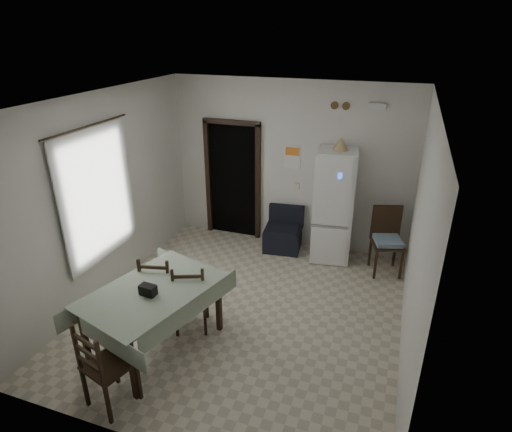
{
  "coord_description": "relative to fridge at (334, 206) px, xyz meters",
  "views": [
    {
      "loc": [
        1.78,
        -4.61,
        3.69
      ],
      "look_at": [
        0.0,
        0.5,
        1.25
      ],
      "focal_mm": 30.0,
      "sensor_mm": 36.0,
      "label": 1
    }
  ],
  "objects": [
    {
      "name": "calendar_image",
      "position": [
        -0.81,
        0.3,
        0.77
      ],
      "size": [
        0.24,
        0.01,
        0.14
      ],
      "primitive_type": "cube",
      "color": "orange",
      "rests_on": "ground"
    },
    {
      "name": "dining_chair_far_right",
      "position": [
        -1.39,
        -2.47,
        -0.45
      ],
      "size": [
        0.55,
        0.55,
        0.99
      ],
      "primitive_type": null,
      "rotation": [
        0.0,
        0.0,
        3.52
      ],
      "color": "black",
      "rests_on": "ground"
    },
    {
      "name": "window_recess",
      "position": [
        -3.01,
        -2.13,
        0.6
      ],
      "size": [
        0.1,
        1.2,
        1.6
      ],
      "primitive_type": "cube",
      "color": "silver",
      "rests_on": "ground"
    },
    {
      "name": "ground",
      "position": [
        -0.86,
        -1.93,
        -0.95
      ],
      "size": [
        4.5,
        4.5,
        0.0
      ],
      "primitive_type": "plane",
      "color": "beige",
      "rests_on": "ground"
    },
    {
      "name": "curtain_rod",
      "position": [
        -2.89,
        -2.13,
        1.55
      ],
      "size": [
        0.02,
        1.6,
        0.02
      ],
      "primitive_type": "cylinder",
      "rotation": [
        1.57,
        0.0,
        0.0
      ],
      "color": "black",
      "rests_on": "ground"
    },
    {
      "name": "curtain",
      "position": [
        -2.9,
        -2.13,
        0.6
      ],
      "size": [
        0.02,
        1.45,
        1.85
      ],
      "primitive_type": "cube",
      "color": "silver",
      "rests_on": "ground"
    },
    {
      "name": "vent_right",
      "position": [
        0.02,
        0.3,
        1.57
      ],
      "size": [
        0.12,
        0.03,
        0.12
      ],
      "primitive_type": "cylinder",
      "rotation": [
        1.57,
        0.0,
        0.0
      ],
      "color": "brown",
      "rests_on": "ground"
    },
    {
      "name": "ceiling",
      "position": [
        -0.86,
        -1.93,
        1.95
      ],
      "size": [
        4.2,
        4.5,
        0.02
      ],
      "primitive_type": null,
      "color": "white",
      "rests_on": "ground"
    },
    {
      "name": "wall_right",
      "position": [
        1.24,
        -1.93,
        0.5
      ],
      "size": [
        0.02,
        4.5,
        2.9
      ],
      "primitive_type": null,
      "color": "silver",
      "rests_on": "ground"
    },
    {
      "name": "vent_left",
      "position": [
        -0.16,
        0.3,
        1.57
      ],
      "size": [
        0.12,
        0.03,
        0.12
      ],
      "primitive_type": "cylinder",
      "rotation": [
        1.57,
        0.0,
        0.0
      ],
      "color": "brown",
      "rests_on": "ground"
    },
    {
      "name": "doorway",
      "position": [
        -1.91,
        0.52,
        0.11
      ],
      "size": [
        1.06,
        0.52,
        2.22
      ],
      "color": "black",
      "rests_on": "ground"
    },
    {
      "name": "emergency_light",
      "position": [
        0.49,
        0.28,
        1.6
      ],
      "size": [
        0.25,
        0.07,
        0.09
      ],
      "primitive_type": "cube",
      "color": "white",
      "rests_on": "ground"
    },
    {
      "name": "corner_chair",
      "position": [
        0.92,
        -0.22,
        -0.41
      ],
      "size": [
        0.59,
        0.59,
        1.08
      ],
      "primitive_type": null,
      "rotation": [
        0.0,
        0.0,
        0.31
      ],
      "color": "black",
      "rests_on": "ground"
    },
    {
      "name": "wall_left",
      "position": [
        -2.96,
        -1.93,
        0.5
      ],
      "size": [
        0.02,
        4.5,
        2.9
      ],
      "primitive_type": null,
      "color": "silver",
      "rests_on": "ground"
    },
    {
      "name": "wall_front",
      "position": [
        -0.86,
        -4.18,
        0.5
      ],
      "size": [
        4.2,
        0.02,
        2.9
      ],
      "primitive_type": null,
      "color": "silver",
      "rests_on": "ground"
    },
    {
      "name": "dining_chair_far_left",
      "position": [
        -1.86,
        -2.43,
        -0.45
      ],
      "size": [
        0.52,
        0.52,
        1.01
      ],
      "primitive_type": null,
      "rotation": [
        0.0,
        0.0,
        3.37
      ],
      "color": "black",
      "rests_on": "ground"
    },
    {
      "name": "light_switch",
      "position": [
        -0.71,
        0.31,
        0.15
      ],
      "size": [
        0.08,
        0.02,
        0.12
      ],
      "primitive_type": "cube",
      "color": "beige",
      "rests_on": "ground"
    },
    {
      "name": "navy_seat",
      "position": [
        -0.86,
        0.0,
        -0.57
      ],
      "size": [
        0.69,
        0.67,
        0.75
      ],
      "primitive_type": null,
      "rotation": [
        0.0,
        0.0,
        0.12
      ],
      "color": "black",
      "rests_on": "ground"
    },
    {
      "name": "dining_table",
      "position": [
        -1.62,
        -2.96,
        -0.53
      ],
      "size": [
        1.46,
        1.83,
        0.84
      ],
      "primitive_type": null,
      "rotation": [
        0.0,
        0.0,
        -0.29
      ],
      "color": "#96A78F",
      "rests_on": "ground"
    },
    {
      "name": "calendar",
      "position": [
        -0.81,
        0.31,
        0.67
      ],
      "size": [
        0.28,
        0.02,
        0.4
      ],
      "primitive_type": "cube",
      "color": "white",
      "rests_on": "ground"
    },
    {
      "name": "dining_chair_near_head",
      "position": [
        -1.61,
        -3.87,
        -0.43
      ],
      "size": [
        0.55,
        0.55,
        1.04
      ],
      "primitive_type": null,
      "rotation": [
        0.0,
        0.0,
        2.85
      ],
      "color": "black",
      "rests_on": "ground"
    },
    {
      "name": "black_bag",
      "position": [
        -1.61,
        -3.06,
        -0.05
      ],
      "size": [
        0.2,
        0.13,
        0.12
      ],
      "primitive_type": "cube",
      "rotation": [
        0.0,
        0.0,
        -0.08
      ],
      "color": "black",
      "rests_on": "dining_table"
    },
    {
      "name": "fridge",
      "position": [
        0.0,
        0.0,
        0.0
      ],
      "size": [
        0.69,
        0.69,
        1.9
      ],
      "primitive_type": null,
      "rotation": [
        0.0,
        0.0,
        0.12
      ],
      "color": "white",
      "rests_on": "ground"
    },
    {
      "name": "wall_back",
      "position": [
        -0.86,
        0.32,
        0.5
      ],
      "size": [
        4.2,
        0.02,
        2.9
      ],
      "primitive_type": null,
      "color": "silver",
      "rests_on": "ground"
    },
    {
      "name": "tan_cone",
      "position": [
        0.03,
        0.01,
        1.05
      ],
      "size": [
        0.26,
        0.26,
        0.2
      ],
      "primitive_type": "cone",
      "rotation": [
        0.0,
        0.0,
        0.09
      ],
      "color": "tan",
      "rests_on": "fridge"
    }
  ]
}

